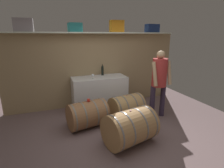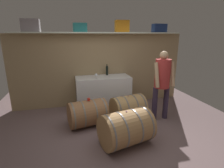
{
  "view_description": "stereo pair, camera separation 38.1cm",
  "coord_description": "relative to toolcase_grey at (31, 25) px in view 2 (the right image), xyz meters",
  "views": [
    {
      "loc": [
        -1.26,
        -2.86,
        2.01
      ],
      "look_at": [
        -0.01,
        0.6,
        0.98
      ],
      "focal_mm": 28.16,
      "sensor_mm": 36.0,
      "label": 1
    },
    {
      "loc": [
        -0.89,
        -2.97,
        2.01
      ],
      "look_at": [
        -0.01,
        0.6,
        0.98
      ],
      "focal_mm": 28.16,
      "sensor_mm": 36.0,
      "label": 2
    }
  ],
  "objects": [
    {
      "name": "wine_glass",
      "position": [
        1.52,
        -0.36,
        -1.24
      ],
      "size": [
        0.08,
        0.08,
        0.13
      ],
      "color": "white",
      "rests_on": "work_cabinet"
    },
    {
      "name": "winemaker_pouring",
      "position": [
        2.95,
        -1.25,
        -1.21
      ],
      "size": [
        0.49,
        0.39,
        1.66
      ],
      "rotation": [
        0.0,
        0.0,
        -3.13
      ],
      "color": "#35293F",
      "rests_on": "ground"
    },
    {
      "name": "wine_barrel_flank",
      "position": [
        1.8,
        -2.06,
        -1.9
      ],
      "size": [
        1.06,
        0.86,
        0.68
      ],
      "rotation": [
        0.0,
        0.0,
        0.25
      ],
      "color": "#A3794B",
      "rests_on": "ground"
    },
    {
      "name": "wine_barrel_far",
      "position": [
        2.19,
        -1.05,
        -1.94
      ],
      "size": [
        0.88,
        0.71,
        0.6
      ],
      "rotation": [
        0.0,
        0.0,
        0.19
      ],
      "color": "tan",
      "rests_on": "ground"
    },
    {
      "name": "toolcase_grey",
      "position": [
        0.0,
        0.0,
        0.0
      ],
      "size": [
        0.42,
        0.26,
        0.3
      ],
      "primitive_type": "cube",
      "rotation": [
        0.0,
        0.0,
        -0.0
      ],
      "color": "gray",
      "rests_on": "high_shelf_board"
    },
    {
      "name": "ground_plane",
      "position": [
        1.73,
        -1.37,
        -2.25
      ],
      "size": [
        6.16,
        7.24,
        0.02
      ],
      "primitive_type": "cube",
      "color": "#735C5E"
    },
    {
      "name": "toolcase_orange",
      "position": [
        2.32,
        0.0,
        0.01
      ],
      "size": [
        0.38,
        0.27,
        0.32
      ],
      "primitive_type": "cube",
      "rotation": [
        0.0,
        0.0,
        -0.07
      ],
      "color": "orange",
      "rests_on": "high_shelf_board"
    },
    {
      "name": "wine_barrel_near",
      "position": [
        1.18,
        -1.16,
        -1.93
      ],
      "size": [
        0.93,
        0.74,
        0.61
      ],
      "rotation": [
        0.0,
        0.0,
        0.2
      ],
      "color": "#966742",
      "rests_on": "ground"
    },
    {
      "name": "tasting_cup",
      "position": [
        1.22,
        -1.16,
        -1.6
      ],
      "size": [
        0.07,
        0.07,
        0.06
      ],
      "primitive_type": "cylinder",
      "color": "red",
      "rests_on": "wine_barrel_near"
    },
    {
      "name": "toolcase_teal",
      "position": [
        1.18,
        0.0,
        -0.04
      ],
      "size": [
        0.35,
        0.29,
        0.23
      ],
      "primitive_type": "cube",
      "rotation": [
        0.0,
        0.0,
        0.08
      ],
      "color": "#217678",
      "rests_on": "high_shelf_board"
    },
    {
      "name": "back_wall_panel",
      "position": [
        1.73,
        0.15,
        -1.21
      ],
      "size": [
        4.96,
        0.1,
        2.05
      ],
      "primitive_type": "cube",
      "color": "#9F855E",
      "rests_on": "ground"
    },
    {
      "name": "high_shelf_board",
      "position": [
        1.73,
        0.0,
        -0.17
      ],
      "size": [
        4.56,
        0.4,
        0.03
      ],
      "primitive_type": "cube",
      "color": "silver",
      "rests_on": "back_wall_panel"
    },
    {
      "name": "wine_bottle_dark",
      "position": [
        1.88,
        -0.04,
        -1.19
      ],
      "size": [
        0.07,
        0.07,
        0.31
      ],
      "color": "black",
      "rests_on": "work_cabinet"
    },
    {
      "name": "toolcase_navy",
      "position": [
        3.45,
        0.0,
        -0.03
      ],
      "size": [
        0.41,
        0.24,
        0.24
      ],
      "primitive_type": "cube",
      "rotation": [
        0.0,
        0.0,
        0.07
      ],
      "color": "navy",
      "rests_on": "high_shelf_board"
    },
    {
      "name": "work_cabinet",
      "position": [
        1.73,
        -0.23,
        -1.78
      ],
      "size": [
        1.49,
        0.63,
        0.9
      ],
      "primitive_type": "cube",
      "color": "white",
      "rests_on": "ground"
    }
  ]
}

